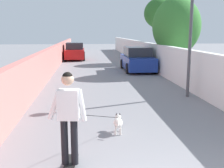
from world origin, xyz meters
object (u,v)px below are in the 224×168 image
Objects in this scene: lamp_post at (191,16)px; person_skateboarder at (69,111)px; dog at (118,122)px; car_near at (137,60)px; skateboard at (70,164)px; tree_right_mid at (176,26)px; car_far at (75,52)px; tree_right_near at (160,14)px.

person_skateboarder is at bearing 141.16° from lamp_post.
car_near is (10.91, -2.58, 0.44)m from dog.
skateboard is at bearing 147.11° from dog.
tree_right_mid reaches higher than lamp_post.
lamp_post reaches higher than skateboard.
car_near reaches higher than skateboard.
lamp_post is at bearing -41.34° from dog.
tree_right_mid is 11.13m from car_far.
tree_right_mid is 1.18× the size of car_far.
skateboard is at bearing -178.34° from car_far.
car_far is at bearing 17.97° from lamp_post.
tree_right_mid is 11.12m from dog.
dog is 0.50× the size of car_near.
tree_right_mid reaches higher than car_far.
tree_right_near is 6.34× the size of skateboard.
skateboard is 2.04m from dog.
lamp_post reaches higher than person_skateboarder.
skateboard is (-11.45, 5.80, -2.75)m from tree_right_mid.
car_near is (-4.85, 2.76, -3.23)m from tree_right_near.
car_far is (15.01, 4.87, -2.34)m from lamp_post.
skateboard is 0.41× the size of dog.
person_skateboarder is 13.14m from car_near.
lamp_post is 1.12× the size of car_near.
dog is (-3.61, 3.18, -2.78)m from lamp_post.
car_near is at bearing 150.35° from tree_right_near.
car_near is at bearing -16.26° from person_skateboarder.
lamp_post is 5.56m from dog.
tree_right_mid is 1.14× the size of car_near.
person_skateboarder is 20.34m from car_far.
tree_right_near is at bearing -29.65° from car_near.
person_skateboarder is at bearing -178.34° from car_far.
tree_right_mid is (-6.00, 0.64, -1.13)m from tree_right_near.
tree_right_near is 6.44m from car_near.
person_skateboarder is 0.45× the size of car_far.
dog is 18.70m from car_far.
tree_right_near reaches higher than tree_right_mid.
tree_right_near is 1.35× the size of car_far.
skateboard is (-5.31, 4.28, -2.99)m from lamp_post.
person_skateboarder is at bearing 163.74° from car_near.
tree_right_mid is at bearing -118.57° from car_near.
lamp_post is (-12.14, 2.16, -0.89)m from tree_right_near.
tree_right_near is 1.16× the size of lamp_post.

